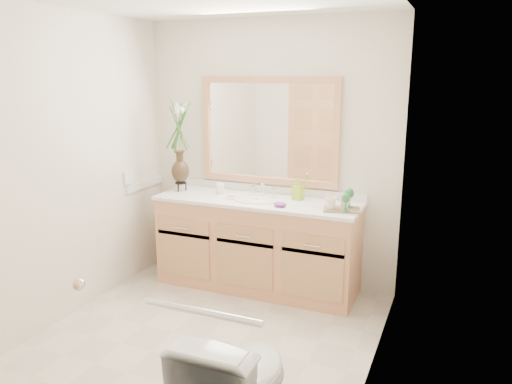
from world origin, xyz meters
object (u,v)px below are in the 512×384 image
at_px(flower_vase, 179,134).
at_px(tray, 342,209).
at_px(tumbler, 220,189).
at_px(soap_bottle, 298,190).

xyz_separation_m(flower_vase, tray, (1.57, -0.09, -0.53)).
xyz_separation_m(tumbler, soap_bottle, (0.73, 0.08, 0.04)).
bearing_deg(tray, soap_bottle, 142.01).
height_order(flower_vase, soap_bottle, flower_vase).
bearing_deg(soap_bottle, tray, -11.76).
bearing_deg(flower_vase, tumbler, 4.76).
height_order(soap_bottle, tray, soap_bottle).
bearing_deg(tumbler, tray, -6.10).
relative_size(flower_vase, tray, 2.69).
xyz_separation_m(tumbler, tray, (1.17, -0.12, -0.04)).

